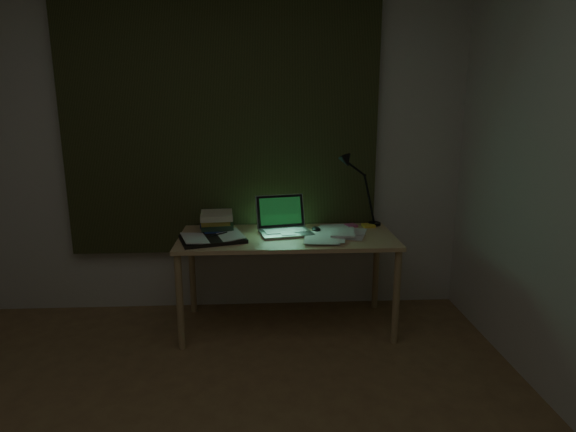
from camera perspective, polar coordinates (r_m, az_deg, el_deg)
The scene contains 11 objects.
wall_back at distance 3.51m, azimuth -7.77°, elevation 8.72°, with size 3.50×0.00×2.50m, color beige.
curtain at distance 3.46m, azimuth -7.93°, elevation 11.97°, with size 2.20×0.06×2.00m, color #2A2E17.
desk at distance 3.32m, azimuth -0.11°, elevation -7.80°, with size 1.44×0.63×0.66m, color tan, non-canonical shape.
laptop at distance 3.23m, azimuth -0.27°, elevation -0.04°, with size 0.34×0.38×0.25m, color #A6A6AB, non-canonical shape.
open_textbook at distance 3.14m, azimuth -8.92°, elevation -2.60°, with size 0.40×0.28×0.03m, color silver, non-canonical shape.
book_stack at distance 3.35m, azimuth -8.50°, elevation -0.67°, with size 0.21×0.26×0.14m, color silver, non-canonical shape.
loose_papers at distance 3.25m, azimuth 5.47°, elevation -2.04°, with size 0.36×0.38×0.02m, color white, non-canonical shape.
mouse at distance 3.32m, azimuth 3.35°, elevation -1.58°, with size 0.06×0.09×0.03m, color black.
sticky_yellow at distance 3.49m, azimuth 9.51°, elevation -1.12°, with size 0.08×0.08×0.02m, color yellow.
sticky_pink at distance 3.48m, azimuth 7.48°, elevation -1.12°, with size 0.07×0.07×0.02m, color #D65386.
desk_lamp at distance 3.50m, azimuth 10.32°, elevation 3.01°, with size 0.34×0.27×0.51m, color black, non-canonical shape.
Camera 1 is at (0.28, -1.49, 1.53)m, focal length 30.00 mm.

